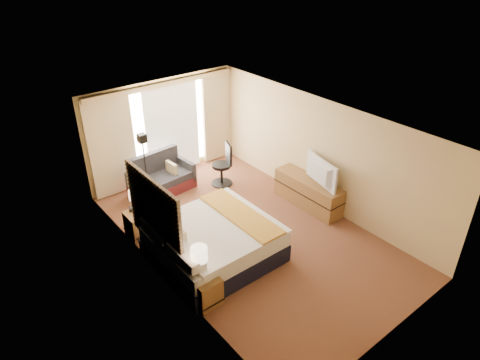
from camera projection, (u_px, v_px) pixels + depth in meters
floor at (249, 233)px, 9.30m from camera, size 4.20×7.00×0.02m
ceiling at (250, 122)px, 8.01m from camera, size 4.20×7.00×0.02m
wall_back at (162, 129)px, 11.03m from camera, size 4.20×0.02×2.60m
wall_front at (401, 274)px, 6.29m from camera, size 4.20×0.02×2.60m
wall_left at (158, 219)px, 7.52m from camera, size 0.02×7.00×2.60m
wall_right at (319, 153)px, 9.80m from camera, size 0.02×7.00×2.60m
headboard at (154, 214)px, 7.69m from camera, size 0.06×1.85×1.50m
nightstand_left at (205, 290)px, 7.44m from camera, size 0.45×0.52×0.55m
nightstand_right at (138, 224)px, 9.13m from camera, size 0.45×0.52×0.55m
media_dresser at (308, 192)px, 10.13m from camera, size 0.50×1.80×0.70m
window at (171, 126)px, 11.14m from camera, size 2.30×0.02×2.30m
curtains at (164, 126)px, 10.90m from camera, size 4.12×0.19×2.56m
bed at (214, 242)px, 8.40m from camera, size 2.25×2.06×1.09m
loveseat at (161, 179)px, 10.72m from camera, size 1.63×0.97×0.97m
floor_lamp at (144, 157)px, 9.58m from camera, size 0.24×0.24×1.88m
desk_chair at (224, 166)px, 10.95m from camera, size 0.56×0.56×1.12m
lamp_left at (199, 254)px, 7.11m from camera, size 0.29×0.29×0.61m
lamp_right at (135, 195)px, 8.86m from camera, size 0.25×0.25×0.53m
tissue_box at (203, 275)px, 7.28m from camera, size 0.16×0.16×0.11m
telephone at (134, 209)px, 9.09m from camera, size 0.24×0.22×0.08m
television at (317, 173)px, 9.59m from camera, size 0.39×1.10×0.63m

